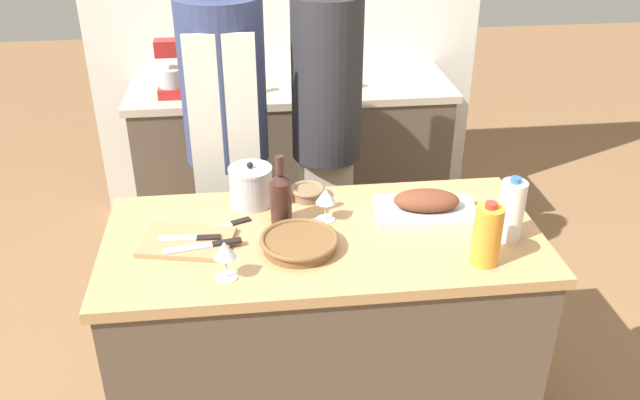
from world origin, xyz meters
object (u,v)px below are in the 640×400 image
person_cook_guest (327,125)px  wine_glass_right (326,197)px  milk_jug (511,210)px  knife_chef (206,245)px  wine_glass_left (225,252)px  condiment_bottle_extra (211,77)px  knife_bread (192,238)px  stand_mixer (175,73)px  person_cook_aproned (227,131)px  roasting_pan (426,208)px  condiment_bottle_short (242,77)px  knife_paring (227,225)px  condiment_bottle_tall (341,77)px  stock_pot (251,186)px  juice_jug (487,235)px  cutting_board (187,242)px  wine_bottle_green (281,197)px  wicker_basket (299,242)px  mixing_bowl (308,192)px

person_cook_guest → wine_glass_right: bearing=-89.0°
milk_jug → wine_glass_right: bearing=162.7°
knife_chef → person_cook_guest: size_ratio=0.15×
wine_glass_left → condiment_bottle_extra: condiment_bottle_extra is taller
knife_chef → knife_bread: 0.07m
stand_mixer → person_cook_aproned: size_ratio=0.17×
roasting_pan → condiment_bottle_short: (-0.64, 1.24, 0.11)m
knife_paring → condiment_bottle_tall: condiment_bottle_tall is taller
stock_pot → roasting_pan: bearing=-16.5°
knife_bread → stand_mixer: (-0.14, 1.36, 0.15)m
juice_jug → person_cook_guest: bearing=112.4°
condiment_bottle_tall → person_cook_guest: person_cook_guest is taller
person_cook_aproned → roasting_pan: bearing=-43.0°
roasting_pan → condiment_bottle_short: bearing=117.3°
cutting_board → wine_glass_right: (0.49, 0.11, 0.08)m
milk_jug → wine_glass_right: size_ratio=1.82×
stand_mixer → juice_jug: bearing=-55.3°
wine_bottle_green → knife_bread: 0.35m
person_cook_aproned → wine_glass_right: bearing=-60.7°
condiment_bottle_extra → person_cook_guest: person_cook_guest is taller
knife_chef → condiment_bottle_extra: size_ratio=1.73×
roasting_pan → wicker_basket: 0.50m
wine_glass_left → condiment_bottle_tall: 1.67m
roasting_pan → knife_chef: 0.80m
wine_glass_left → condiment_bottle_tall: bearing=69.2°
knife_bread → condiment_bottle_short: condiment_bottle_short is taller
knife_paring → wine_bottle_green: bearing=1.9°
roasting_pan → person_cook_aproned: 1.00m
roasting_pan → wine_glass_left: (-0.72, -0.29, 0.06)m
knife_paring → person_cook_aproned: 0.66m
wine_glass_left → person_cook_guest: bearing=65.4°
wine_glass_left → person_cook_guest: 1.06m
juice_jug → knife_chef: 0.93m
wine_glass_right → person_cook_aproned: bearing=118.5°
juice_jug → person_cook_aproned: bearing=130.3°
stock_pot → wine_bottle_green: wine_bottle_green is taller
wicker_basket → stock_pot: stock_pot is taller
condiment_bottle_short → condiment_bottle_extra: 0.20m
juice_jug → condiment_bottle_short: size_ratio=1.07×
condiment_bottle_extra → wine_glass_right: bearing=-71.7°
person_cook_aproned → person_cook_guest: bearing=-1.9°
wine_glass_left → knife_chef: bearing=112.8°
mixing_bowl → knife_bread: bearing=-146.9°
knife_bread → condiment_bottle_extra: condiment_bottle_extra is taller
wicker_basket → milk_jug: 0.73m
knife_paring → condiment_bottle_short: condiment_bottle_short is taller
stock_pot → wine_glass_right: stock_pot is taller
roasting_pan → wicker_basket: size_ratio=1.44×
mixing_bowl → knife_bread: (-0.43, -0.28, -0.00)m
wicker_basket → stand_mixer: 1.53m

